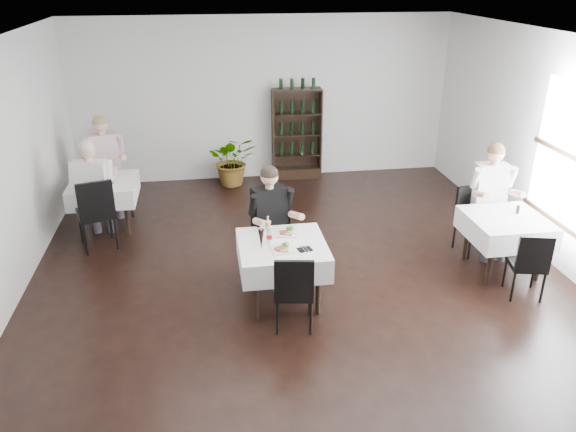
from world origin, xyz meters
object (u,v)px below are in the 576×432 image
at_px(wine_shelf, 297,135).
at_px(main_table, 282,255).
at_px(potted_tree, 233,160).
at_px(diner_main, 272,216).

bearing_deg(wine_shelf, main_table, -101.78).
height_order(wine_shelf, main_table, wine_shelf).
distance_m(wine_shelf, main_table, 4.41).
relative_size(main_table, potted_tree, 1.09).
height_order(main_table, potted_tree, potted_tree).
height_order(potted_tree, diner_main, diner_main).
bearing_deg(diner_main, potted_tree, 94.60).
xyz_separation_m(main_table, diner_main, (-0.05, 0.56, 0.27)).
relative_size(wine_shelf, potted_tree, 1.85).
bearing_deg(main_table, diner_main, 94.87).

